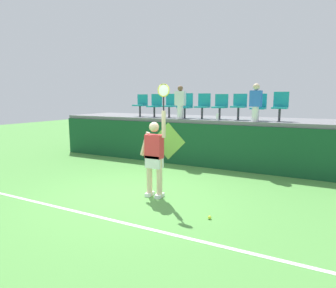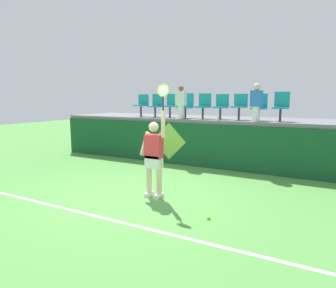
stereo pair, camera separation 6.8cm
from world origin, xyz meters
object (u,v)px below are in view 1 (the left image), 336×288
(spectator_0, at_px, (256,102))
(spectator_1, at_px, (180,102))
(tennis_player, at_px, (154,155))
(tennis_ball, at_px, (210,217))
(stadium_chair_1, at_px, (155,104))
(stadium_chair_7, at_px, (259,106))
(stadium_chair_3, at_px, (186,105))
(stadium_chair_8, at_px, (280,105))
(stadium_chair_5, at_px, (220,105))
(stadium_chair_2, at_px, (170,104))
(stadium_chair_4, at_px, (203,105))
(water_bottle, at_px, (217,117))
(stadium_chair_0, at_px, (141,104))
(stadium_chair_6, at_px, (239,105))

(spectator_0, xyz_separation_m, spectator_1, (-2.49, 0.02, -0.02))
(tennis_player, xyz_separation_m, spectator_1, (-1.03, 3.49, 1.13))
(tennis_ball, bearing_deg, stadium_chair_1, 129.84)
(stadium_chair_7, bearing_deg, stadium_chair_3, 179.91)
(stadium_chair_8, bearing_deg, stadium_chair_3, 179.97)
(tennis_player, height_order, stadium_chair_5, tennis_player)
(stadium_chair_7, bearing_deg, spectator_1, -169.95)
(stadium_chair_2, xyz_separation_m, stadium_chair_4, (1.26, 0.00, -0.00))
(stadium_chair_2, bearing_deg, stadium_chair_5, -0.03)
(stadium_chair_3, relative_size, stadium_chair_7, 1.03)
(stadium_chair_4, bearing_deg, stadium_chair_8, 0.06)
(stadium_chair_1, distance_m, stadium_chair_4, 1.88)
(water_bottle, height_order, stadium_chair_7, stadium_chair_7)
(tennis_ball, xyz_separation_m, stadium_chair_0, (-4.42, 4.55, 1.97))
(stadium_chair_5, bearing_deg, stadium_chair_3, 179.69)
(tennis_player, height_order, stadium_chair_8, tennis_player)
(tennis_ball, distance_m, stadium_chair_5, 5.12)
(tennis_player, bearing_deg, stadium_chair_1, 119.89)
(stadium_chair_4, distance_m, spectator_1, 0.79)
(stadium_chair_8, distance_m, spectator_0, 0.80)
(stadium_chair_3, bearing_deg, stadium_chair_0, -179.70)
(stadium_chair_5, bearing_deg, stadium_chair_6, -0.22)
(stadium_chair_2, bearing_deg, stadium_chair_0, -179.83)
(stadium_chair_0, bearing_deg, spectator_1, -13.22)
(stadium_chair_0, xyz_separation_m, stadium_chair_6, (3.73, 0.00, -0.00))
(stadium_chair_5, distance_m, stadium_chair_6, 0.62)
(stadium_chair_8, relative_size, spectator_0, 0.79)
(stadium_chair_8, bearing_deg, stadium_chair_1, -179.96)
(stadium_chair_2, bearing_deg, tennis_ball, -55.01)
(stadium_chair_1, bearing_deg, stadium_chair_6, -0.09)
(stadium_chair_8, bearing_deg, stadium_chair_0, -179.91)
(stadium_chair_1, distance_m, stadium_chair_8, 4.35)
(stadium_chair_0, distance_m, spectator_1, 1.91)
(tennis_ball, bearing_deg, stadium_chair_7, 91.05)
(stadium_chair_4, relative_size, stadium_chair_8, 0.96)
(stadium_chair_7, relative_size, spectator_0, 0.74)
(spectator_1, bearing_deg, stadium_chair_7, 10.05)
(stadium_chair_3, height_order, stadium_chair_4, stadium_chair_3)
(water_bottle, height_order, stadium_chair_6, stadium_chair_6)
(stadium_chair_1, bearing_deg, spectator_0, -7.10)
(water_bottle, relative_size, stadium_chair_7, 0.27)
(tennis_player, relative_size, water_bottle, 11.28)
(stadium_chair_2, height_order, stadium_chair_5, stadium_chair_2)
(stadium_chair_4, height_order, spectator_0, spectator_0)
(stadium_chair_6, bearing_deg, spectator_0, -36.99)
(stadium_chair_7, distance_m, spectator_1, 2.53)
(water_bottle, distance_m, stadium_chair_3, 1.50)
(stadium_chair_4, distance_m, stadium_chair_7, 1.84)
(stadium_chair_1, xyz_separation_m, stadium_chair_8, (4.35, 0.00, 0.02))
(stadium_chair_5, bearing_deg, tennis_player, -93.35)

